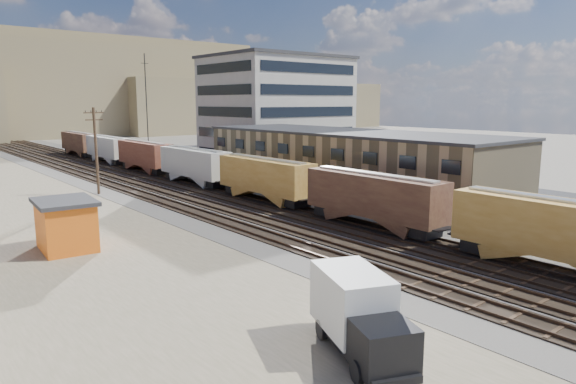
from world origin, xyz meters
TOP-DOWN VIEW (x-y plane):
  - ground at (0.00, 0.00)m, footprint 300.00×300.00m
  - ballast_bed at (0.00, 50.00)m, footprint 18.00×200.00m
  - asphalt_lot at (22.00, 35.00)m, footprint 26.00×120.00m
  - rail_tracks at (-0.55, 50.00)m, footprint 11.40×200.00m
  - freight_train at (3.80, 33.76)m, footprint 3.00×119.74m
  - warehouse at (14.98, 25.00)m, footprint 12.40×40.40m
  - office_tower at (27.95, 54.95)m, footprint 22.60×18.60m
  - utility_pole_north at (-8.50, 42.00)m, footprint 2.20×0.32m
  - radio_mast at (6.00, 60.00)m, footprint 1.20×0.16m
  - box_truck at (-13.43, -3.36)m, footprint 4.53×6.71m
  - maintenance_shed at (-18.28, 20.76)m, footprint 4.30×5.35m
  - parked_car_red at (13.61, 7.04)m, footprint 2.69×4.64m
  - parked_car_white at (19.70, 3.28)m, footprint 2.51×4.63m
  - parked_car_blue at (24.84, 52.80)m, footprint 6.38×5.82m
  - parked_car_far at (25.77, 46.16)m, footprint 2.35×5.18m

SIDE VIEW (x-z plane):
  - ground at x=0.00m, z-range 0.00..0.00m
  - asphalt_lot at x=22.00m, z-range 0.00..0.04m
  - ballast_bed at x=0.00m, z-range 0.00..0.06m
  - rail_tracks at x=-0.55m, z-range -0.01..0.23m
  - parked_car_white at x=19.70m, z-range 0.00..1.45m
  - parked_car_red at x=13.61m, z-range 0.00..1.48m
  - parked_car_blue at x=24.84m, z-range 0.00..1.65m
  - parked_car_far at x=25.77m, z-range 0.00..1.72m
  - box_truck at x=-13.43m, z-range 0.03..3.40m
  - maintenance_shed at x=-18.28m, z-range 0.04..3.75m
  - freight_train at x=3.80m, z-range 0.56..5.02m
  - warehouse at x=14.98m, z-range 0.03..7.28m
  - utility_pole_north at x=-8.50m, z-range 0.30..10.30m
  - radio_mast at x=6.00m, z-range 0.12..18.12m
  - office_tower at x=27.95m, z-range 0.04..18.49m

